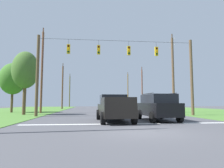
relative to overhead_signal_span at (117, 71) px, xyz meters
The scene contains 19 objects.
ground_plane 11.74m from the overhead_signal_span, 91.01° to the right, with size 120.00×120.00×0.00m, color #47474C.
stop_bar_stripe 8.66m from the overhead_signal_span, 91.48° to the right, with size 13.70×0.45×0.01m, color white.
lane_dash_0 4.77m from the overhead_signal_span, 98.04° to the right, with size 0.15×2.50×0.01m, color white.
lane_dash_1 6.67m from the overhead_signal_span, 92.25° to the left, with size 0.15×2.50×0.01m, color white.
lane_dash_2 13.71m from the overhead_signal_span, 90.84° to the left, with size 0.15×2.50×0.01m, color white.
lane_dash_3 17.83m from the overhead_signal_span, 90.63° to the left, with size 0.15×2.50×0.01m, color white.
overhead_signal_span is the anchor object (origin of this frame).
pickup_truck 6.77m from the overhead_signal_span, 99.44° to the right, with size 2.47×5.48×1.95m.
suv_black 6.85m from the overhead_signal_span, 65.54° to the right, with size 2.35×4.87×2.05m.
distant_car_crossing_white 8.33m from the overhead_signal_span, 37.59° to the left, with size 2.31×4.44×1.52m.
distant_car_oncoming 14.14m from the overhead_signal_span, 50.40° to the left, with size 4.36×2.14×1.52m.
utility_pole_mid_right 10.21m from the overhead_signal_span, 33.88° to the left, with size 0.33×1.73×10.86m.
utility_pole_far_right 23.83m from the overhead_signal_span, 69.33° to the left, with size 0.27×1.79×9.21m.
utility_pole_near_left 40.94m from the overhead_signal_span, 77.98° to the left, with size 0.29×1.87×10.74m.
utility_pole_far_left 10.97m from the overhead_signal_span, 145.76° to the left, with size 0.27×1.64×11.24m.
utility_pole_distant_right 23.65m from the overhead_signal_span, 111.49° to the left, with size 0.32×1.80×9.65m.
utility_pole_distant_left 40.89m from the overhead_signal_span, 102.88° to the left, with size 0.28×1.94×9.95m.
tree_roadside_right 15.58m from the overhead_signal_span, 148.81° to the left, with size 3.51×3.51×6.75m.
tree_roadside_far_right 10.41m from the overhead_signal_span, 164.42° to the left, with size 2.91×2.91×7.11m.
Camera 1 is at (-2.38, -9.33, 1.38)m, focal length 31.84 mm.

